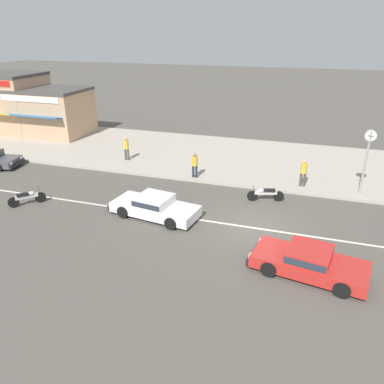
{
  "coord_description": "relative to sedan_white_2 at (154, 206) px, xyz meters",
  "views": [
    {
      "loc": [
        1.94,
        -15.42,
        8.51
      ],
      "look_at": [
        -3.42,
        1.36,
        0.8
      ],
      "focal_mm": 35.0,
      "sensor_mm": 36.0,
      "label": 1
    }
  ],
  "objects": [
    {
      "name": "sedan_white_2",
      "position": [
        0.0,
        0.0,
        0.0
      ],
      "size": [
        4.61,
        2.33,
        1.06
      ],
      "color": "white",
      "rests_on": "ground"
    },
    {
      "name": "motorcycle_0",
      "position": [
        4.95,
        3.44,
        -0.11
      ],
      "size": [
        1.91,
        0.78,
        0.8
      ],
      "color": "black",
      "rests_on": "ground"
    },
    {
      "name": "ground_plane",
      "position": [
        4.83,
        0.26,
        -0.53
      ],
      "size": [
        160.0,
        160.0,
        0.0
      ],
      "primitive_type": "plane",
      "color": "#544F47"
    },
    {
      "name": "kerb_strip",
      "position": [
        4.83,
        9.8,
        -0.46
      ],
      "size": [
        68.0,
        10.0,
        0.15
      ],
      "primitive_type": "cube",
      "color": "#ADA393",
      "rests_on": "ground"
    },
    {
      "name": "motorcycle_1",
      "position": [
        -6.85,
        -0.84,
        -0.11
      ],
      "size": [
        1.36,
        1.44,
        0.8
      ],
      "color": "black",
      "rests_on": "ground"
    },
    {
      "name": "sedan_red_3",
      "position": [
        7.35,
        -2.62,
        -0.0
      ],
      "size": [
        4.52,
        2.47,
        1.06
      ],
      "color": "red",
      "rests_on": "ground"
    },
    {
      "name": "pedestrian_by_shop",
      "position": [
        0.44,
        5.24,
        0.5
      ],
      "size": [
        0.34,
        0.34,
        1.53
      ],
      "color": "#232838",
      "rests_on": "kerb_strip"
    },
    {
      "name": "lane_centre_stripe",
      "position": [
        4.83,
        0.26,
        -0.53
      ],
      "size": [
        50.4,
        0.14,
        0.01
      ],
      "primitive_type": "cube",
      "color": "silver",
      "rests_on": "ground"
    },
    {
      "name": "shopfront_mid_block",
      "position": [
        -14.37,
        11.39,
        1.55
      ],
      "size": [
        6.45,
        5.21,
        3.85
      ],
      "color": "tan",
      "rests_on": "kerb_strip"
    },
    {
      "name": "street_clock",
      "position": [
        9.83,
        5.57,
        2.26
      ],
      "size": [
        0.61,
        0.22,
        3.61
      ],
      "color": "#9E9EA3",
      "rests_on": "kerb_strip"
    },
    {
      "name": "pedestrian_far_end",
      "position": [
        -5.02,
        6.99,
        0.54
      ],
      "size": [
        0.34,
        0.34,
        1.6
      ],
      "color": "#4C4238",
      "rests_on": "kerb_strip"
    },
    {
      "name": "shopfront_corner_warung",
      "position": [
        -17.97,
        11.45,
        2.08
      ],
      "size": [
        4.78,
        5.37,
        4.93
      ],
      "color": "tan",
      "rests_on": "kerb_strip"
    },
    {
      "name": "pedestrian_mid_kerb",
      "position": [
        6.76,
        5.79,
        0.56
      ],
      "size": [
        0.34,
        0.34,
        1.62
      ],
      "color": "#4C4238",
      "rests_on": "kerb_strip"
    }
  ]
}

